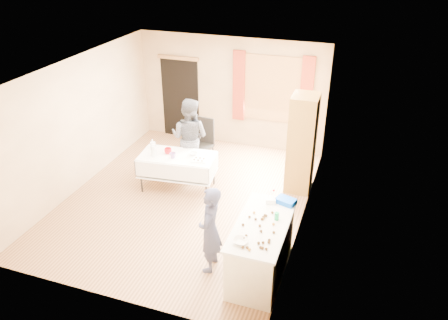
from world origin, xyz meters
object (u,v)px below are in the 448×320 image
at_px(cabinet, 302,144).
at_px(woman, 190,138).
at_px(girl, 210,230).
at_px(counter, 261,248).
at_px(party_table, 178,169).
at_px(chair, 201,153).

bearing_deg(cabinet, woman, -176.23).
distance_m(girl, woman, 3.04).
distance_m(cabinet, counter, 2.73).
relative_size(counter, woman, 0.92).
distance_m(party_table, woman, 0.76).
xyz_separation_m(girl, woman, (-1.45, 2.66, 0.14)).
height_order(counter, chair, chair).
height_order(counter, girl, girl).
relative_size(party_table, woman, 0.92).
height_order(party_table, chair, chair).
xyz_separation_m(chair, girl, (1.35, -3.04, 0.38)).
relative_size(cabinet, woman, 1.17).
relative_size(counter, chair, 1.42).
relative_size(counter, party_table, 1.00).
distance_m(chair, woman, 0.65).
relative_size(counter, girl, 1.10).
distance_m(counter, girl, 0.82).
bearing_deg(chair, party_table, -89.07).
bearing_deg(girl, cabinet, 158.73).
relative_size(cabinet, party_table, 1.26).
bearing_deg(woman, girl, 121.29).
bearing_deg(counter, chair, 126.07).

